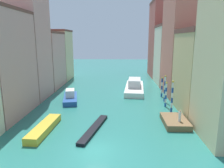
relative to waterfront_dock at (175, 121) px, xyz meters
The scene contains 18 objects.
ground_plane 19.80m from the waterfront_dock, 119.89° to the left, with size 154.00×154.00×0.00m, color #28756B.
building_left_2 29.75m from the waterfront_dock, 153.91° to the left, with size 7.14×8.12×21.13m.
building_left_3 33.84m from the waterfront_dock, 138.96° to the left, with size 7.14×10.42×13.03m.
building_left_4 40.95m from the waterfront_dock, 128.39° to the left, with size 7.14×8.82×13.82m.
building_right_1 9.83m from the waterfront_dock, 45.96° to the left, with size 7.14×10.20×12.88m.
building_right_2 19.78m from the waterfront_dock, 71.77° to the left, with size 7.14×10.97×20.35m.
building_right_3 28.42m from the waterfront_dock, 78.74° to the left, with size 7.14×10.27×14.85m.
building_right_4 40.04m from the waterfront_dock, 81.98° to the left, with size 7.14×12.10×22.44m.
waterfront_dock is the anchor object (origin of this frame).
person_on_dock 1.43m from the waterfront_dock, 67.44° to the right, with size 0.36×0.36×1.54m.
mooring_pole_0 5.10m from the waterfront_dock, 82.49° to the left, with size 0.34×0.34×5.12m.
mooring_pole_1 7.77m from the waterfront_dock, 87.65° to the left, with size 0.35×0.35×4.31m.
mooring_pole_2 10.64m from the waterfront_dock, 86.06° to the left, with size 0.34×0.34×4.93m.
mooring_pole_3 13.96m from the waterfront_dock, 86.39° to the left, with size 0.36×0.36×4.00m.
vaporetto_white 18.92m from the waterfront_dock, 102.94° to the left, with size 4.92×12.99×2.73m.
gondola_black 10.96m from the waterfront_dock, 167.81° to the right, with size 2.91×8.83×0.38m.
motorboat_0 19.62m from the waterfront_dock, 148.30° to the left, with size 3.90×7.99×2.15m.
motorboat_1 17.10m from the waterfront_dock, behind, with size 2.07×7.81×0.87m.
Camera 1 is at (2.37, -19.43, 11.23)m, focal length 33.41 mm.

